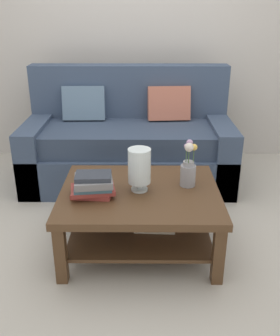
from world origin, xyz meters
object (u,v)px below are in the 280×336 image
(glass_hurricane_vase, at_px, (139,167))
(coffee_table, at_px, (141,206))
(book_stack_main, at_px, (93,185))
(flower_pitcher, at_px, (188,169))
(couch, at_px, (129,143))

(glass_hurricane_vase, bearing_deg, coffee_table, -30.31)
(book_stack_main, height_order, flower_pitcher, flower_pitcher)
(coffee_table, bearing_deg, flower_pitcher, 14.27)
(couch, height_order, glass_hurricane_vase, couch)
(couch, height_order, flower_pitcher, couch)
(coffee_table, relative_size, glass_hurricane_vase, 3.63)
(coffee_table, relative_size, book_stack_main, 3.46)
(book_stack_main, xyz_separation_m, flower_pitcher, (0.63, 0.16, 0.04))
(book_stack_main, relative_size, flower_pitcher, 0.96)
(couch, bearing_deg, flower_pitcher, -67.80)
(coffee_table, distance_m, flower_pitcher, 0.41)
(book_stack_main, height_order, glass_hurricane_vase, glass_hurricane_vase)
(couch, distance_m, glass_hurricane_vase, 1.19)
(coffee_table, bearing_deg, book_stack_main, -166.26)
(glass_hurricane_vase, relative_size, flower_pitcher, 0.91)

